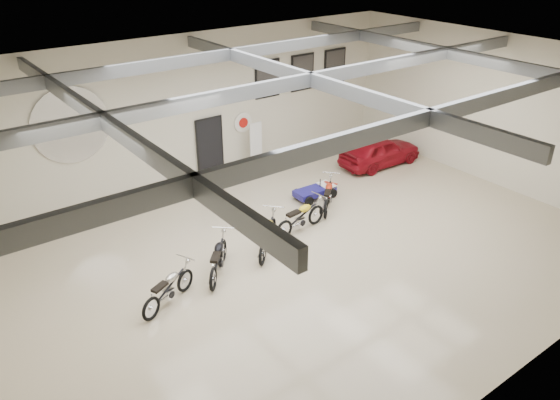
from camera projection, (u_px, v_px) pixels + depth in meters
floor at (306, 252)px, 14.91m from camera, size 16.00×12.00×0.01m
ceiling at (311, 69)px, 12.65m from camera, size 16.00×12.00×0.01m
back_wall at (193, 110)px, 18.07m from camera, size 16.00×0.02×5.00m
right_wall at (495, 110)px, 18.06m from camera, size 0.02×12.00×5.00m
ceiling_beams at (311, 80)px, 12.77m from camera, size 15.80×11.80×0.32m
door at (210, 148)px, 18.95m from camera, size 0.92×0.08×2.10m
logo_plaque at (71, 126)px, 15.76m from camera, size 2.30×0.06×1.16m
poster_left at (267, 79)px, 19.37m from camera, size 1.05×0.08×1.35m
poster_mid at (302, 72)px, 20.23m from camera, size 1.05×0.08×1.35m
poster_right at (335, 66)px, 21.08m from camera, size 1.05×0.08×1.35m
oil_sign at (243, 123)px, 19.41m from camera, size 0.72×0.10×0.72m
banner_stand at (256, 146)px, 19.57m from camera, size 0.49×0.20×1.81m
motorcycle_silver at (168, 288)px, 12.64m from camera, size 1.83×1.23×0.92m
motorcycle_black at (218, 258)px, 13.73m from camera, size 1.68×1.77×0.97m
motorcycle_gold at (268, 235)px, 14.73m from camera, size 1.82×1.73×1.00m
motorcycle_yellow at (300, 217)px, 15.68m from camera, size 1.93×0.80×0.97m
motorcycle_red at (328, 195)px, 16.98m from camera, size 1.70×1.63×0.94m
go_kart at (318, 188)px, 17.80m from camera, size 1.75×0.84×0.63m
vintage_car at (380, 151)px, 20.06m from camera, size 1.43×3.29×1.11m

